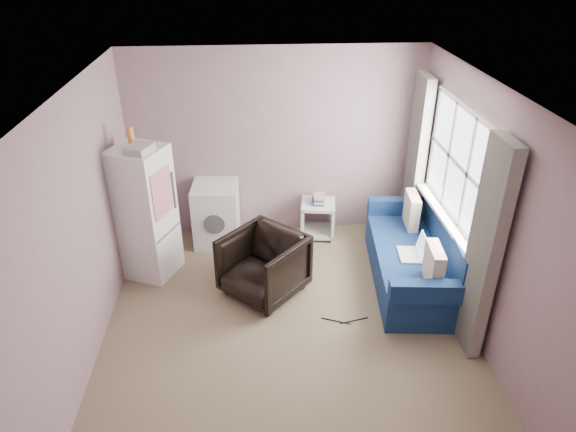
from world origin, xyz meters
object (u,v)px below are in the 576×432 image
armchair (263,262)px  washing_machine (216,212)px  sofa (419,258)px  fridge (145,212)px  side_table (318,216)px

armchair → washing_machine: size_ratio=0.99×
sofa → fridge: bearing=177.6°
armchair → washing_machine: bearing=158.9°
armchair → side_table: bearing=100.7°
fridge → sofa: fridge is taller
fridge → sofa: bearing=15.3°
fridge → armchair: bearing=1.7°
armchair → fridge: bearing=-158.8°
fridge → sofa: size_ratio=0.89×
armchair → washing_machine: washing_machine is taller
fridge → washing_machine: bearing=64.2°
sofa → armchair: bearing=-171.7°
armchair → sofa: bearing=45.5°
side_table → sofa: 1.56m
armchair → washing_machine: 1.32m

